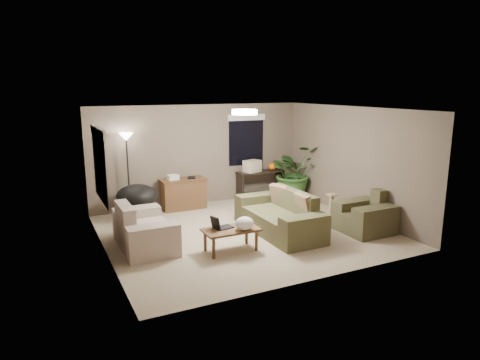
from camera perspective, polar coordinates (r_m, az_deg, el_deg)
name	(u,v)px	position (r m, az deg, el deg)	size (l,w,h in m)	color
room_shell	(244,172)	(8.55, 0.59, 1.05)	(5.50, 5.50, 5.50)	tan
main_sofa	(280,218)	(8.80, 5.40, -5.09)	(0.95, 2.20, 0.85)	#4D4B2E
throw_pillows	(291,200)	(8.83, 6.87, -2.66)	(0.35, 1.38, 0.47)	#8C7251
loveseat	(143,232)	(8.16, -12.81, -6.74)	(0.90, 1.60, 0.85)	beige
armchair	(365,217)	(9.17, 16.29, -4.81)	(0.95, 1.00, 0.85)	#47432A
coffee_table	(231,232)	(7.76, -1.23, -6.95)	(1.00, 0.55, 0.42)	brown
laptop	(220,225)	(7.74, -2.69, -6.06)	(0.41, 0.28, 0.24)	black
plastic_bag	(244,223)	(7.66, 0.60, -5.79)	(0.34, 0.30, 0.24)	white
desk	(183,194)	(10.49, -7.54, -1.82)	(1.10, 0.50, 0.75)	brown
desk_papers	(177,177)	(10.34, -8.41, 0.35)	(0.71, 0.29, 0.12)	silver
console_table	(260,183)	(11.34, 2.73, -0.36)	(1.30, 0.40, 0.75)	black
pumpkin	(272,167)	(11.43, 4.29, 1.81)	(0.23, 0.23, 0.19)	orange
cardboard_box	(252,166)	(11.13, 1.63, 1.86)	(0.41, 0.31, 0.31)	beige
papasan_chair	(137,199)	(9.82, -13.57, -2.52)	(1.10, 1.10, 0.80)	black
floor_lamp	(127,147)	(10.01, -14.87, 4.30)	(0.32, 0.32, 1.91)	black
ceiling_fixture	(245,112)	(8.40, 0.61, 9.04)	(0.50, 0.50, 0.10)	white
houseplant	(294,178)	(11.41, 7.16, 0.31)	(1.31, 1.46, 1.14)	#2D5923
cat_scratching_post	(331,206)	(10.16, 12.07, -3.41)	(0.32, 0.32, 0.50)	tan
window_left	(99,153)	(7.95, -18.33, 3.48)	(0.05, 1.56, 1.33)	black
window_back	(246,131)	(11.24, 0.87, 6.52)	(1.06, 0.05, 1.33)	black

